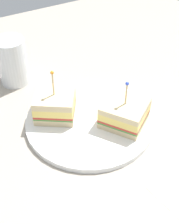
{
  "coord_description": "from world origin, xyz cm",
  "views": [
    {
      "loc": [
        44.81,
        -23.98,
        49.06
      ],
      "look_at": [
        0.0,
        0.0,
        3.14
      ],
      "focal_mm": 53.28,
      "sensor_mm": 36.0,
      "label": 1
    }
  ],
  "objects_px": {
    "plate": "(89,121)",
    "sandwich_half_front": "(55,105)",
    "sandwich_half_back": "(124,113)",
    "drink_glass": "(13,63)"
  },
  "relations": [
    {
      "from": "sandwich_half_front",
      "to": "sandwich_half_back",
      "type": "relative_size",
      "value": 0.98
    },
    {
      "from": "plate",
      "to": "sandwich_half_front",
      "type": "bearing_deg",
      "value": -129.41
    },
    {
      "from": "plate",
      "to": "drink_glass",
      "type": "distance_m",
      "value": 0.24
    },
    {
      "from": "sandwich_half_back",
      "to": "sandwich_half_front",
      "type": "bearing_deg",
      "value": -127.62
    },
    {
      "from": "plate",
      "to": "sandwich_half_back",
      "type": "relative_size",
      "value": 2.34
    },
    {
      "from": "sandwich_half_back",
      "to": "drink_glass",
      "type": "distance_m",
      "value": 0.3
    },
    {
      "from": "sandwich_half_front",
      "to": "sandwich_half_back",
      "type": "height_order",
      "value": "sandwich_half_front"
    },
    {
      "from": "sandwich_half_front",
      "to": "sandwich_half_back",
      "type": "distance_m",
      "value": 0.14
    },
    {
      "from": "plate",
      "to": "sandwich_half_back",
      "type": "bearing_deg",
      "value": 54.22
    },
    {
      "from": "sandwich_half_front",
      "to": "drink_glass",
      "type": "bearing_deg",
      "value": -169.06
    }
  ]
}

